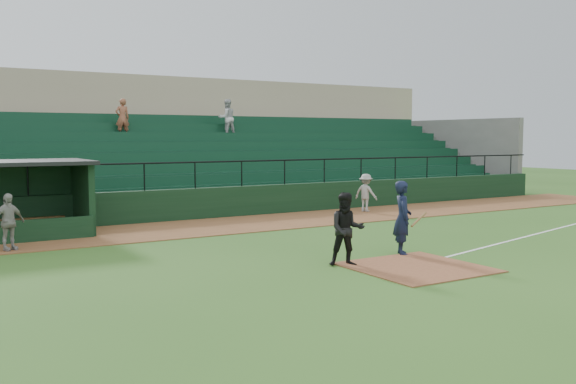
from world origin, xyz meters
TOP-DOWN VIEW (x-y plane):
  - ground at (0.00, 0.00)m, footprint 90.00×90.00m
  - warning_track at (0.00, 8.00)m, footprint 40.00×4.00m
  - home_plate_dirt at (0.00, -1.00)m, footprint 3.00×3.00m
  - foul_line at (8.00, 1.20)m, footprint 17.49×4.44m
  - stadium_structure at (-0.00, 16.46)m, footprint 38.00×13.08m
  - batter_at_plate at (0.89, 0.53)m, footprint 1.18×0.87m
  - umpire at (-1.30, 0.09)m, footprint 1.10×1.01m
  - runner at (6.04, 8.63)m, footprint 0.92×1.17m
  - dugout_player_a at (-8.12, 6.55)m, footprint 1.01×0.71m

SIDE VIEW (x-z plane):
  - ground at x=0.00m, z-range 0.00..0.00m
  - foul_line at x=8.00m, z-range 0.00..0.01m
  - warning_track at x=0.00m, z-range 0.00..0.03m
  - home_plate_dirt at x=0.00m, z-range 0.00..0.03m
  - runner at x=6.04m, z-range 0.03..1.62m
  - dugout_player_a at x=-8.12m, z-range 0.03..1.62m
  - umpire at x=-1.30m, z-range 0.00..1.81m
  - batter_at_plate at x=0.89m, z-range 0.00..2.00m
  - stadium_structure at x=0.00m, z-range -0.90..5.50m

